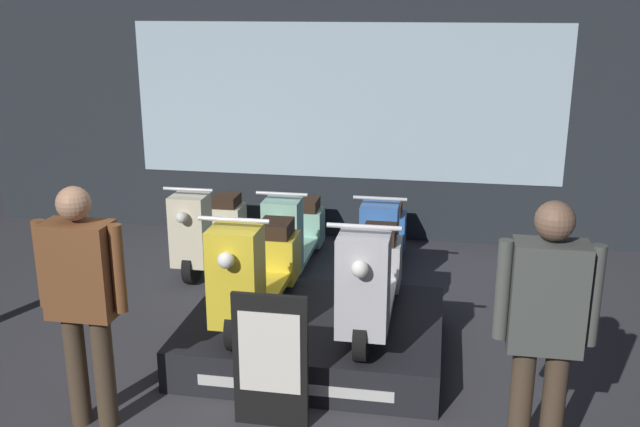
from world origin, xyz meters
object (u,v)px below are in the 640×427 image
at_px(scooter_display_left, 257,271).
at_px(person_right_browsing, 545,322).
at_px(scooter_backrow_0, 209,229).
at_px(scooter_backrow_1, 295,234).
at_px(person_left_browsing, 82,291).
at_px(price_sign_board, 270,361).
at_px(scooter_display_right, 371,278).
at_px(scooter_backrow_2, 384,239).

bearing_deg(scooter_display_left, person_right_browsing, -30.22).
height_order(scooter_backrow_0, person_right_browsing, person_right_browsing).
xyz_separation_m(scooter_backrow_1, person_left_browsing, (-0.69, -2.94, 0.55)).
xyz_separation_m(scooter_display_left, scooter_backrow_1, (-0.10, 1.81, -0.31)).
bearing_deg(price_sign_board, scooter_display_left, 109.46).
relative_size(scooter_backrow_1, price_sign_board, 1.77).
bearing_deg(scooter_display_right, scooter_backrow_2, 92.05).
bearing_deg(scooter_display_left, scooter_backrow_2, 66.29).
xyz_separation_m(scooter_display_right, scooter_backrow_0, (-1.86, 1.81, -0.31)).
distance_m(scooter_display_left, price_sign_board, 1.02).
bearing_deg(scooter_display_right, person_right_browsing, -46.49).
height_order(scooter_display_left, scooter_display_right, same).
height_order(scooter_display_left, scooter_backrow_2, scooter_display_left).
height_order(scooter_backrow_1, scooter_backrow_2, same).
height_order(scooter_backrow_0, scooter_backrow_2, same).
height_order(scooter_backrow_0, person_left_browsing, person_left_browsing).
distance_m(scooter_display_left, scooter_backrow_1, 1.84).
xyz_separation_m(scooter_display_right, price_sign_board, (-0.53, -0.94, -0.22)).
height_order(scooter_display_left, scooter_backrow_0, scooter_display_left).
bearing_deg(scooter_backrow_1, scooter_backrow_0, 180.00).
relative_size(scooter_backrow_0, scooter_backrow_1, 1.00).
distance_m(scooter_display_left, scooter_backrow_0, 2.10).
bearing_deg(person_right_browsing, scooter_backrow_1, 124.64).
xyz_separation_m(scooter_backrow_0, person_left_browsing, (0.21, -2.94, 0.55)).
distance_m(scooter_display_right, scooter_backrow_0, 2.62).
distance_m(scooter_display_right, scooter_backrow_2, 1.84).
bearing_deg(price_sign_board, person_right_browsing, -6.45).
bearing_deg(scooter_backrow_0, price_sign_board, -64.20).
relative_size(scooter_display_left, person_right_browsing, 0.98).
xyz_separation_m(scooter_display_left, price_sign_board, (0.33, -0.94, -0.22)).
distance_m(scooter_display_right, price_sign_board, 1.10).
bearing_deg(person_left_browsing, scooter_backrow_1, 76.79).
height_order(scooter_backrow_1, person_left_browsing, person_left_browsing).
distance_m(scooter_display_left, person_left_browsing, 1.39).
bearing_deg(scooter_backrow_1, price_sign_board, -81.04).
bearing_deg(scooter_backrow_0, scooter_backrow_1, 0.00).
distance_m(scooter_backrow_0, scooter_backrow_2, 1.80).
bearing_deg(scooter_display_left, scooter_backrow_0, 118.86).
distance_m(scooter_display_right, scooter_backrow_1, 2.08).
distance_m(person_left_browsing, person_right_browsing, 2.72).
bearing_deg(scooter_backrow_2, scooter_display_right, -87.95).
distance_m(scooter_display_right, person_left_browsing, 2.01).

